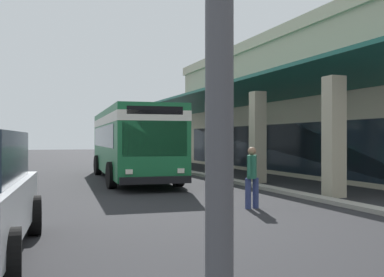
{
  "coord_description": "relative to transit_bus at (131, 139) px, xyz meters",
  "views": [
    {
      "loc": [
        20.91,
        -4.88,
        1.85
      ],
      "look_at": [
        1.62,
        2.12,
        1.86
      ],
      "focal_mm": 42.86,
      "sensor_mm": 36.0,
      "label": 1
    }
  ],
  "objects": [
    {
      "name": "transit_bus",
      "position": [
        0.0,
        0.0,
        0.0
      ],
      "size": [
        11.36,
        3.35,
        3.34
      ],
      "color": "#196638",
      "rests_on": "ground"
    },
    {
      "name": "plaza_building",
      "position": [
        -1.69,
        13.38,
        1.94
      ],
      "size": [
        25.7,
        15.09,
        7.57
      ],
      "color": "#B2A88E",
      "rests_on": "ground"
    },
    {
      "name": "potted_palm",
      "position": [
        -9.06,
        4.7,
        -1.01
      ],
      "size": [
        1.47,
        1.6,
        2.86
      ],
      "color": "brown",
      "rests_on": "ground"
    },
    {
      "name": "ground",
      "position": [
        -0.35,
        8.37,
        -1.85
      ],
      "size": [
        120.0,
        120.0,
        0.0
      ],
      "primitive_type": "plane",
      "color": "#262628"
    },
    {
      "name": "curb_strip",
      "position": [
        -1.69,
        3.76,
        -1.79
      ],
      "size": [
        30.47,
        0.5,
        0.12
      ],
      "primitive_type": "cube",
      "color": "#9E998E",
      "rests_on": "ground"
    },
    {
      "name": "pedestrian",
      "position": [
        9.69,
        1.12,
        -0.94
      ],
      "size": [
        0.52,
        0.48,
        1.63
      ],
      "color": "navy",
      "rests_on": "ground"
    }
  ]
}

